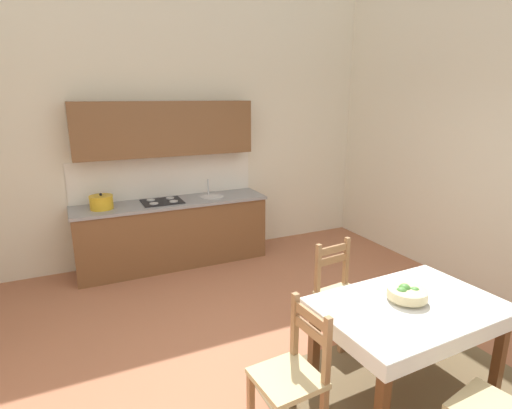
{
  "coord_description": "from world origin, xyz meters",
  "views": [
    {
      "loc": [
        -1.47,
        -2.69,
        2.26
      ],
      "look_at": [
        0.25,
        0.94,
        1.19
      ],
      "focal_mm": 28.47,
      "sensor_mm": 36.0,
      "label": 1
    }
  ],
  "objects_px": {
    "dining_chair_kitchen_side": "(341,293)",
    "fruit_bowl": "(407,293)",
    "kitchen_cabinetry": "(171,204)",
    "dining_chair_tv_side": "(292,375)",
    "dining_table": "(409,319)"
  },
  "relations": [
    {
      "from": "dining_table",
      "to": "fruit_bowl",
      "type": "bearing_deg",
      "value": 79.68
    },
    {
      "from": "dining_chair_kitchen_side",
      "to": "fruit_bowl",
      "type": "distance_m",
      "value": 0.87
    },
    {
      "from": "kitchen_cabinetry",
      "to": "dining_table",
      "type": "bearing_deg",
      "value": -73.05
    },
    {
      "from": "kitchen_cabinetry",
      "to": "dining_chair_kitchen_side",
      "type": "relative_size",
      "value": 2.74
    },
    {
      "from": "dining_chair_kitchen_side",
      "to": "kitchen_cabinetry",
      "type": "bearing_deg",
      "value": 112.44
    },
    {
      "from": "kitchen_cabinetry",
      "to": "dining_chair_kitchen_side",
      "type": "bearing_deg",
      "value": -67.56
    },
    {
      "from": "fruit_bowl",
      "to": "dining_table",
      "type": "bearing_deg",
      "value": -100.32
    },
    {
      "from": "kitchen_cabinetry",
      "to": "dining_table",
      "type": "height_order",
      "value": "kitchen_cabinetry"
    },
    {
      "from": "dining_chair_tv_side",
      "to": "fruit_bowl",
      "type": "relative_size",
      "value": 3.1
    },
    {
      "from": "kitchen_cabinetry",
      "to": "fruit_bowl",
      "type": "relative_size",
      "value": 8.5
    },
    {
      "from": "dining_table",
      "to": "dining_chair_kitchen_side",
      "type": "relative_size",
      "value": 1.52
    },
    {
      "from": "fruit_bowl",
      "to": "dining_chair_kitchen_side",
      "type": "bearing_deg",
      "value": 90.03
    },
    {
      "from": "dining_chair_kitchen_side",
      "to": "fruit_bowl",
      "type": "xyz_separation_m",
      "value": [
        0.0,
        -0.79,
        0.37
      ]
    },
    {
      "from": "dining_chair_tv_side",
      "to": "dining_table",
      "type": "bearing_deg",
      "value": -1.55
    },
    {
      "from": "dining_chair_tv_side",
      "to": "dining_chair_kitchen_side",
      "type": "distance_m",
      "value": 1.3
    }
  ]
}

